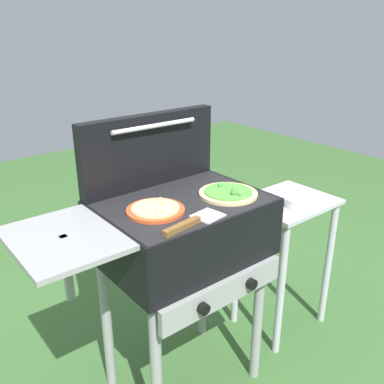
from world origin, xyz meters
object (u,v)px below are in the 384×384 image
Objects in this scene: spatula at (193,222)px; prep_table at (285,237)px; pizza_cheese at (156,210)px; pizza_veggie at (228,193)px; grill at (180,234)px; topping_bowl_near at (298,203)px.

spatula reaches higher than prep_table.
pizza_cheese is 0.17m from spatula.
pizza_cheese is 0.29× the size of prep_table.
grill is at bearing 159.07° from pizza_veggie.
grill is 0.25m from spatula.
pizza_veggie is 0.32m from pizza_cheese.
pizza_cheese is at bearing 171.88° from pizza_veggie.
spatula is (-0.09, -0.19, 0.15)m from grill.
grill is 8.45× the size of topping_bowl_near.
prep_table is at bearing 0.37° from grill.
spatula reaches higher than topping_bowl_near.
grill is 0.64m from topping_bowl_near.
grill is 4.51× the size of pizza_cheese.
prep_table is 6.40× the size of topping_bowl_near.
topping_bowl_near is (0.63, -0.08, -0.01)m from grill.
pizza_veggie is at bearing -8.12° from pizza_cheese.
prep_table is at bearing 65.12° from topping_bowl_near.
spatula is at bearing -157.20° from pizza_veggie.
prep_table is 0.25m from topping_bowl_near.
pizza_cheese is at bearing -177.79° from prep_table.
grill is at bearing 11.60° from pizza_cheese.
spatula is 2.34× the size of topping_bowl_near.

